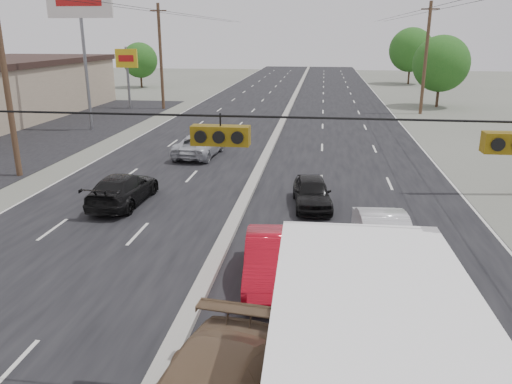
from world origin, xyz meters
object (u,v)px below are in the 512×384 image
utility_pole_left_c (161,56)px  pole_sign_billboard (80,10)px  red_sedan (271,261)px  queue_car_a (312,193)px  tree_right_mid (441,64)px  utility_pole_left_b (5,77)px  tree_right_far (411,50)px  utility_pole_right_c (426,58)px  queue_car_b (384,239)px  tree_left_far (140,60)px  oncoming_far (199,145)px  oncoming_near (123,189)px  pole_sign_far (127,63)px

utility_pole_left_c → pole_sign_billboard: size_ratio=0.91×
red_sedan → queue_car_a: size_ratio=1.16×
pole_sign_billboard → tree_right_mid: (29.50, 17.00, -4.53)m
utility_pole_left_b → red_sedan: utility_pole_left_b is taller
utility_pole_left_b → tree_right_far: 61.95m
tree_right_mid → utility_pole_left_b: bearing=-132.5°
utility_pole_right_c → queue_car_a: (-9.50, -28.00, -4.46)m
queue_car_b → utility_pole_left_b: bearing=151.4°
pole_sign_billboard → tree_left_far: size_ratio=1.80×
tree_left_far → oncoming_far: 43.39m
utility_pole_left_c → oncoming_near: (7.26, -28.72, -4.43)m
utility_pole_left_b → utility_pole_left_c: same height
tree_right_mid → pole_sign_billboard: bearing=-150.0°
pole_sign_billboard → pole_sign_far: 12.89m
red_sedan → oncoming_far: (-6.05, 15.78, -0.05)m
tree_right_mid → utility_pole_right_c: bearing=-116.6°
pole_sign_billboard → tree_right_far: bearing=54.0°
tree_right_far → queue_car_a: tree_right_far is taller
tree_right_far → red_sedan: tree_right_far is taller
utility_pole_left_c → oncoming_far: utility_pole_left_c is taller
utility_pole_left_b → tree_right_mid: bearing=47.5°
tree_left_far → red_sedan: (23.96, -55.18, -2.99)m
utility_pole_right_c → queue_car_b: utility_pole_right_c is taller
utility_pole_right_c → oncoming_near: utility_pole_right_c is taller
tree_left_far → tree_right_mid: (37.00, -15.00, 0.62)m
red_sedan → queue_car_b: queue_car_b is taller
tree_left_far → tree_right_far: bearing=14.7°
tree_right_far → tree_left_far: bearing=-165.3°
tree_right_far → red_sedan: size_ratio=1.85×
pole_sign_far → tree_right_mid: (31.00, 5.00, -0.07)m
utility_pole_right_c → red_sedan: bearing=-106.7°
tree_left_far → oncoming_far: (17.91, -39.40, -3.04)m
utility_pole_left_c → oncoming_far: 21.60m
oncoming_far → pole_sign_billboard: bearing=-31.5°
utility_pole_left_b → oncoming_near: (7.26, -3.72, -4.43)m
tree_left_far → tree_right_far: 39.31m
queue_car_b → tree_left_far: bearing=113.0°
utility_pole_left_b → utility_pole_right_c: size_ratio=1.00×
red_sedan → oncoming_far: red_sedan is taller
pole_sign_far → queue_car_a: (19.00, -28.00, -3.76)m
utility_pole_left_c → tree_right_far: bearing=46.5°
utility_pole_left_c → oncoming_near: size_ratio=2.13×
red_sedan → oncoming_near: (-7.20, 6.46, -0.05)m
pole_sign_billboard → oncoming_far: size_ratio=2.27×
utility_pole_left_b → utility_pole_right_c: bearing=45.0°
tree_right_mid → utility_pole_left_c: bearing=-169.7°
utility_pole_left_c → utility_pole_right_c: 25.00m
queue_car_a → oncoming_near: bearing=178.5°
red_sedan → utility_pole_left_c: bearing=107.1°
pole_sign_billboard → tree_right_far: (30.50, 42.00, -3.91)m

